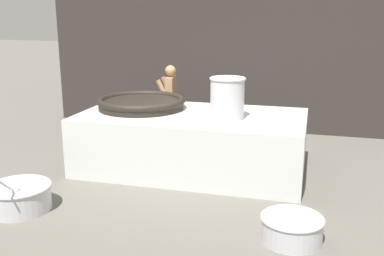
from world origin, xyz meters
The scene contains 8 objects.
ground_plane centered at (0.00, 0.00, 0.00)m, with size 60.00×60.00×0.00m, color #666059.
back_wall centered at (0.00, 2.93, 2.11)m, with size 8.19×0.24×4.22m, color #2D2826.
hearth_platform centered at (0.00, 0.00, 0.48)m, with size 3.64×1.93×0.95m.
giant_wok_near centered at (-0.95, 0.18, 1.05)m, with size 1.51×1.51×0.20m.
stock_pot centered at (0.61, -0.16, 1.28)m, with size 0.56×0.56×0.64m.
cook centered at (-0.86, 1.51, 0.84)m, with size 0.39×0.59×1.55m.
prep_bowl_vegetables centered at (-1.80, -2.15, 0.19)m, with size 0.86×1.09×0.70m.
prep_bowl_meat centered at (1.75, -2.06, 0.16)m, with size 0.73×0.73×0.30m.
Camera 1 is at (1.88, -6.90, 2.57)m, focal length 42.00 mm.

